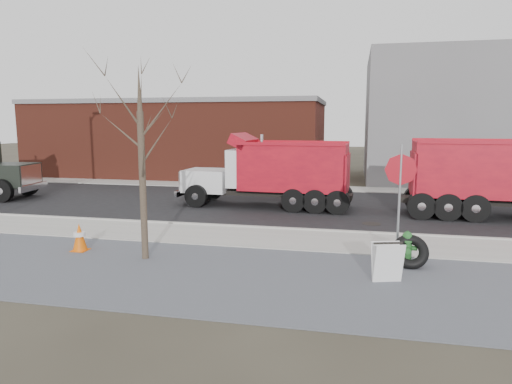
% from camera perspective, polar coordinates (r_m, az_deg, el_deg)
% --- Properties ---
extents(ground, '(120.00, 120.00, 0.00)m').
position_cam_1_polar(ground, '(14.43, 2.59, -6.23)').
color(ground, '#383328').
rests_on(ground, ground).
extents(gravel_verge, '(60.00, 5.00, 0.03)m').
position_cam_1_polar(gravel_verge, '(11.14, -0.51, -10.68)').
color(gravel_verge, slate).
rests_on(gravel_verge, ground).
extents(sidewalk, '(60.00, 2.50, 0.06)m').
position_cam_1_polar(sidewalk, '(14.66, 2.76, -5.87)').
color(sidewalk, '#9E9B93').
rests_on(sidewalk, ground).
extents(curb, '(60.00, 0.15, 0.11)m').
position_cam_1_polar(curb, '(15.90, 3.54, -4.63)').
color(curb, '#9E9B93').
rests_on(curb, ground).
extents(road, '(60.00, 9.40, 0.02)m').
position_cam_1_polar(road, '(20.52, 5.57, -1.76)').
color(road, black).
rests_on(road, ground).
extents(far_sidewalk, '(60.00, 2.00, 0.06)m').
position_cam_1_polar(far_sidewalk, '(26.11, 7.05, 0.49)').
color(far_sidewalk, '#9E9B93').
rests_on(far_sidewalk, ground).
extents(building_grey, '(12.00, 10.00, 8.00)m').
position_cam_1_polar(building_grey, '(32.44, 24.44, 8.40)').
color(building_grey, slate).
rests_on(building_grey, ground).
extents(building_brick, '(20.20, 8.20, 5.30)m').
position_cam_1_polar(building_brick, '(33.15, -9.62, 6.71)').
color(building_brick, maroon).
rests_on(building_brick, ground).
extents(bare_tree, '(3.20, 3.20, 5.20)m').
position_cam_1_polar(bare_tree, '(12.45, -14.18, 6.52)').
color(bare_tree, '#382D23').
rests_on(bare_tree, ground).
extents(fire_hydrant, '(0.51, 0.49, 0.91)m').
position_cam_1_polar(fire_hydrant, '(12.65, 18.33, -6.85)').
color(fire_hydrant, '#296C33').
rests_on(fire_hydrant, ground).
extents(truck_tire, '(0.97, 0.78, 0.92)m').
position_cam_1_polar(truck_tire, '(12.48, 18.69, -7.10)').
color(truck_tire, black).
rests_on(truck_tire, ground).
extents(stop_sign, '(0.85, 0.09, 3.14)m').
position_cam_1_polar(stop_sign, '(12.80, 17.57, 1.11)').
color(stop_sign, gray).
rests_on(stop_sign, ground).
extents(sandwich_board, '(0.78, 0.61, 0.95)m').
position_cam_1_polar(sandwich_board, '(11.12, 16.10, -8.41)').
color(sandwich_board, white).
rests_on(sandwich_board, ground).
extents(traffic_cone_near, '(0.43, 0.43, 0.84)m').
position_cam_1_polar(traffic_cone_near, '(14.21, -21.19, -5.31)').
color(traffic_cone_near, '#E35B07').
rests_on(traffic_cone_near, ground).
extents(dump_truck_red_a, '(8.39, 2.57, 3.38)m').
position_cam_1_polar(dump_truck_red_a, '(20.00, 28.85, 1.88)').
color(dump_truck_red_a, black).
rests_on(dump_truck_red_a, ground).
extents(dump_truck_red_b, '(7.63, 2.56, 3.21)m').
position_cam_1_polar(dump_truck_red_b, '(19.96, 2.18, 2.70)').
color(dump_truck_red_b, black).
rests_on(dump_truck_red_b, ground).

